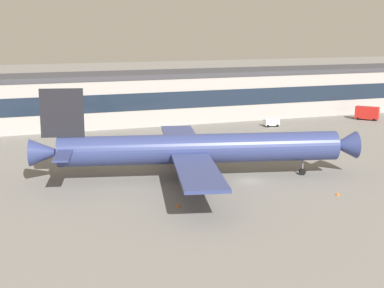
{
  "coord_description": "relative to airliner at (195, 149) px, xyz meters",
  "views": [
    {
      "loc": [
        -39.22,
        -80.8,
        25.01
      ],
      "look_at": [
        -7.18,
        8.22,
        5.0
      ],
      "focal_mm": 52.86,
      "sensor_mm": 36.0,
      "label": 1
    }
  ],
  "objects": [
    {
      "name": "baggage_tug",
      "position": [
        34.78,
        39.33,
        -3.92
      ],
      "size": [
        3.8,
        2.45,
        1.85
      ],
      "color": "white",
      "rests_on": "ground_plane"
    },
    {
      "name": "terminal_building",
      "position": [
        8.08,
        56.65,
        1.51
      ],
      "size": [
        197.92,
        16.39,
        13.0
      ],
      "color": "#9E9993",
      "rests_on": "ground_plane"
    },
    {
      "name": "traffic_cone_0",
      "position": [
        -7.38,
        -13.56,
        -4.71
      ],
      "size": [
        0.48,
        0.48,
        0.6
      ],
      "primitive_type": "cone",
      "color": "#F2590C",
      "rests_on": "ground_plane"
    },
    {
      "name": "airliner",
      "position": [
        0.0,
        0.0,
        0.0
      ],
      "size": [
        53.75,
        46.53,
        15.22
      ],
      "color": "navy",
      "rests_on": "ground_plane"
    },
    {
      "name": "ground_plane",
      "position": [
        8.08,
        -4.43,
        -5.01
      ],
      "size": [
        600.0,
        600.0,
        0.0
      ],
      "primitive_type": "plane",
      "color": "slate"
    },
    {
      "name": "stair_truck",
      "position": [
        63.76,
        39.56,
        -3.03
      ],
      "size": [
        5.81,
        6.06,
        3.55
      ],
      "color": "red",
      "rests_on": "ground_plane"
    },
    {
      "name": "traffic_cone_1",
      "position": [
        16.81,
        -16.41,
        -4.7
      ],
      "size": [
        0.49,
        0.49,
        0.61
      ],
      "primitive_type": "cone",
      "color": "#F2590C",
      "rests_on": "ground_plane"
    }
  ]
}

